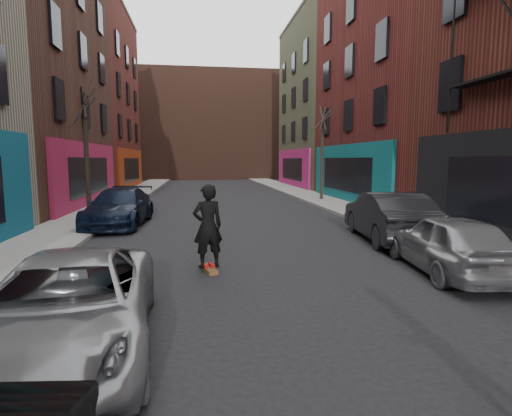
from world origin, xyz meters
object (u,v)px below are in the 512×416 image
object	(u,v)px
parked_right_far	(449,243)
parked_right_end	(388,216)
skateboard	(208,269)
skateboarder	(208,226)
tree_left_far	(86,141)
parked_left_end	(120,207)
parked_left_far	(68,307)
tree_right_far	(322,144)

from	to	relation	value
parked_right_far	parked_right_end	xyz separation A→B (m)	(0.34, 3.71, 0.09)
parked_right_far	skateboard	distance (m)	5.59
parked_right_far	skateboarder	distance (m)	5.56
tree_left_far	parked_left_end	bearing A→B (deg)	-49.53
parked_left_far	parked_right_far	xyz separation A→B (m)	(7.42, 2.82, 0.04)
tree_left_far	skateboard	size ratio (longest dim) A/B	8.12
tree_left_far	skateboard	distance (m)	10.81
skateboarder	parked_left_end	bearing A→B (deg)	-81.86
tree_left_far	parked_left_end	size ratio (longest dim) A/B	1.29
tree_right_far	parked_right_end	bearing A→B (deg)	-97.63
tree_left_far	skateboarder	distance (m)	10.54
tree_right_far	parked_right_far	size ratio (longest dim) A/B	1.66
parked_left_far	tree_right_far	bearing A→B (deg)	57.98
tree_right_far	parked_left_far	xyz separation A→B (m)	(-9.40, -18.75, -2.87)
skateboard	tree_right_far	bearing A→B (deg)	46.72
tree_right_far	parked_left_end	size ratio (longest dim) A/B	1.35
tree_right_far	parked_right_far	distance (m)	16.30
parked_left_end	parked_left_far	bearing A→B (deg)	-79.66
tree_left_far	skateboard	bearing A→B (deg)	-61.20
tree_left_far	parked_right_end	world-z (taller)	tree_left_far
tree_right_far	parked_left_end	bearing A→B (deg)	-143.59
skateboard	tree_left_far	bearing A→B (deg)	101.91
skateboard	parked_left_far	bearing A→B (deg)	-134.47
tree_left_far	parked_left_far	bearing A→B (deg)	-76.76
parked_left_far	skateboarder	xyz separation A→B (m)	(1.95, 3.74, 0.42)
tree_right_far	skateboard	distance (m)	17.11
parked_right_far	skateboard	world-z (taller)	parked_right_far
tree_right_far	parked_left_end	world-z (taller)	tree_right_far
tree_left_far	parked_left_end	distance (m)	3.67
parked_right_end	skateboard	distance (m)	6.49
parked_right_end	skateboard	world-z (taller)	parked_right_end
parked_left_end	tree_left_far	bearing A→B (deg)	133.67
tree_left_far	tree_right_far	world-z (taller)	tree_right_far
skateboard	parked_right_end	bearing A→B (deg)	8.75
skateboard	skateboarder	distance (m)	1.02
parked_right_end	skateboarder	xyz separation A→B (m)	(-5.81, -2.79, 0.28)
parked_right_far	parked_right_end	size ratio (longest dim) A/B	0.85
tree_right_far	parked_left_far	distance (m)	21.17
parked_left_end	parked_right_end	xyz separation A→B (m)	(9.11, -4.29, 0.06)
parked_left_far	parked_right_end	bearing A→B (deg)	34.67
tree_right_far	tree_left_far	bearing A→B (deg)	-154.18
parked_right_far	parked_right_end	bearing A→B (deg)	-88.06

